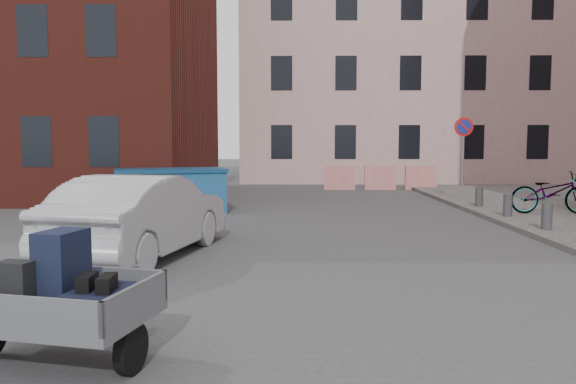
{
  "coord_description": "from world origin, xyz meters",
  "views": [
    {
      "loc": [
        0.64,
        -8.5,
        1.96
      ],
      "look_at": [
        0.51,
        1.28,
        1.1
      ],
      "focal_mm": 35.0,
      "sensor_mm": 36.0,
      "label": 1
    }
  ],
  "objects_px": {
    "trailer": "(54,299)",
    "bicycle": "(552,192)",
    "dumpster": "(171,191)",
    "silver_car": "(143,216)"
  },
  "relations": [
    {
      "from": "trailer",
      "to": "bicycle",
      "type": "distance_m",
      "value": 13.24
    },
    {
      "from": "dumpster",
      "to": "silver_car",
      "type": "height_order",
      "value": "silver_car"
    },
    {
      "from": "dumpster",
      "to": "silver_car",
      "type": "bearing_deg",
      "value": -100.04
    },
    {
      "from": "dumpster",
      "to": "silver_car",
      "type": "xyz_separation_m",
      "value": [
        0.85,
        -5.99,
        0.08
      ]
    },
    {
      "from": "bicycle",
      "to": "silver_car",
      "type": "bearing_deg",
      "value": 120.36
    },
    {
      "from": "silver_car",
      "to": "trailer",
      "type": "bearing_deg",
      "value": 107.79
    },
    {
      "from": "silver_car",
      "to": "bicycle",
      "type": "xyz_separation_m",
      "value": [
        9.31,
        5.15,
        -0.04
      ]
    },
    {
      "from": "trailer",
      "to": "dumpster",
      "type": "relative_size",
      "value": 0.59
    },
    {
      "from": "bicycle",
      "to": "dumpster",
      "type": "bearing_deg",
      "value": 86.7
    },
    {
      "from": "trailer",
      "to": "bicycle",
      "type": "xyz_separation_m",
      "value": [
        8.79,
        9.9,
        0.07
      ]
    }
  ]
}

